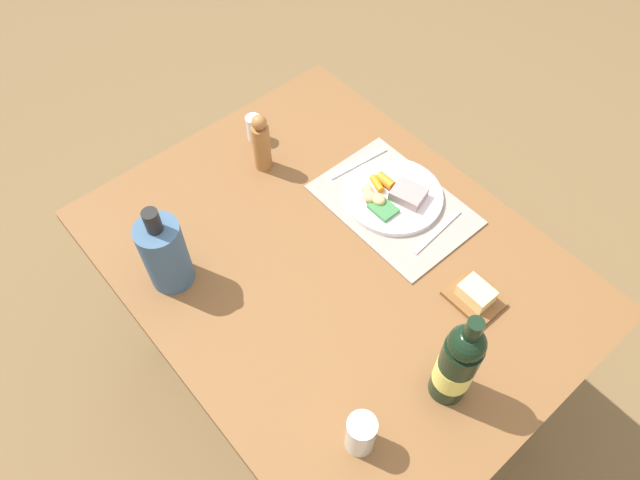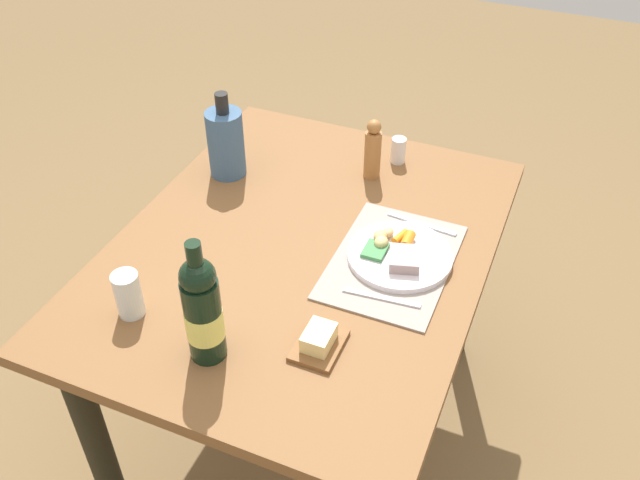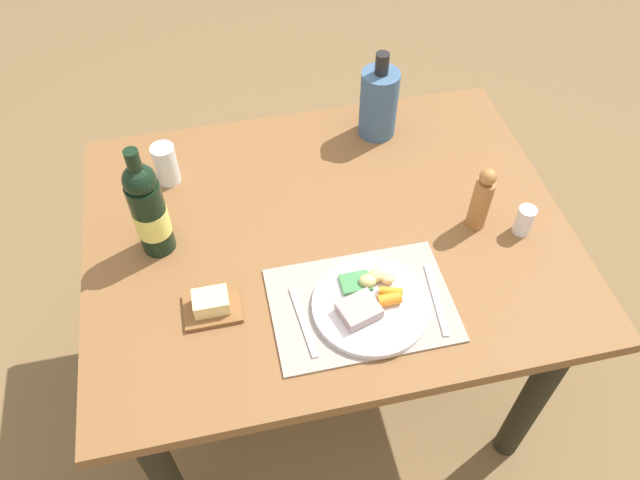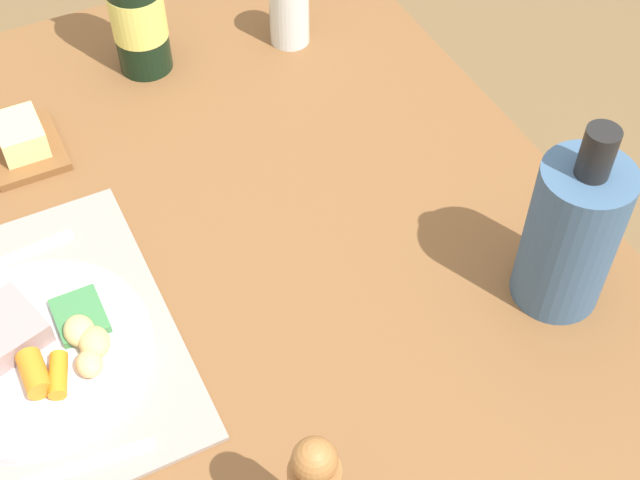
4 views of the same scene
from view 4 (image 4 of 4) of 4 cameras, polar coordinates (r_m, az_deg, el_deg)
name	(u,v)px [view 4 (image 4 of 4)]	position (r m, az deg, el deg)	size (l,w,h in m)	color
dining_table	(235,318)	(1.22, -5.49, -5.02)	(1.22, 0.94, 0.77)	brown
placemat	(46,344)	(1.09, -17.24, -6.43)	(0.42, 0.29, 0.01)	gray
dinner_plate	(37,350)	(1.06, -17.74, -6.77)	(0.27, 0.27, 0.04)	silver
fork	(0,263)	(1.17, -19.90, -1.42)	(0.01, 0.19, 0.01)	silver
knife	(63,473)	(0.99, -16.23, -14.22)	(0.01, 0.20, 0.01)	silver
butter_dish	(22,141)	(1.31, -18.61, 6.05)	(0.13, 0.10, 0.05)	brown
water_tumbler	(289,13)	(1.43, -1.99, 14.41)	(0.06, 0.06, 0.12)	silver
cooler_bottle	(571,233)	(1.05, 15.88, 0.41)	(0.11, 0.11, 0.26)	#3D5D80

